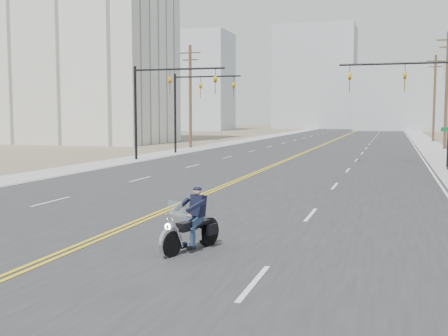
% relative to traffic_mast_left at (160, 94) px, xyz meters
% --- Properties ---
extents(road, '(20.00, 200.00, 0.01)m').
position_rel_traffic_mast_left_xyz_m(road, '(8.98, 38.00, -4.93)').
color(road, '#303033').
rests_on(road, ground).
extents(sidewalk_left, '(3.00, 200.00, 0.01)m').
position_rel_traffic_mast_left_xyz_m(sidewalk_left, '(-2.52, 38.00, -4.93)').
color(sidewalk_left, '#A5A5A0').
rests_on(sidewalk_left, ground).
extents(sidewalk_right, '(3.00, 200.00, 0.01)m').
position_rel_traffic_mast_left_xyz_m(sidewalk_right, '(20.48, 38.00, -4.93)').
color(sidewalk_right, '#A5A5A0').
rests_on(sidewalk_right, ground).
extents(traffic_mast_left, '(7.10, 0.26, 7.00)m').
position_rel_traffic_mast_left_xyz_m(traffic_mast_left, '(0.00, 0.00, 0.00)').
color(traffic_mast_left, black).
rests_on(traffic_mast_left, ground).
extents(traffic_mast_right, '(7.10, 0.26, 7.00)m').
position_rel_traffic_mast_left_xyz_m(traffic_mast_right, '(17.95, 0.00, 0.00)').
color(traffic_mast_right, black).
rests_on(traffic_mast_right, ground).
extents(traffic_mast_far, '(6.10, 0.26, 7.00)m').
position_rel_traffic_mast_left_xyz_m(traffic_mast_far, '(-0.33, 8.00, -0.06)').
color(traffic_mast_far, black).
rests_on(traffic_mast_far, ground).
extents(street_sign, '(0.90, 0.06, 2.62)m').
position_rel_traffic_mast_left_xyz_m(street_sign, '(19.78, -2.00, -3.13)').
color(street_sign, black).
rests_on(street_sign, ground).
extents(utility_pole_d, '(2.20, 0.30, 11.50)m').
position_rel_traffic_mast_left_xyz_m(utility_pole_d, '(21.48, 21.00, 1.05)').
color(utility_pole_d, brown).
rests_on(utility_pole_d, ground).
extents(utility_pole_e, '(2.20, 0.30, 11.00)m').
position_rel_traffic_mast_left_xyz_m(utility_pole_e, '(21.48, 38.00, 0.79)').
color(utility_pole_e, brown).
rests_on(utility_pole_e, ground).
extents(utility_pole_left, '(2.20, 0.30, 10.50)m').
position_rel_traffic_mast_left_xyz_m(utility_pole_left, '(-3.52, 16.00, 0.54)').
color(utility_pole_left, brown).
rests_on(utility_pole_left, ground).
extents(apartment_block, '(18.00, 14.00, 30.00)m').
position_rel_traffic_mast_left_xyz_m(apartment_block, '(-19.02, 23.00, 10.06)').
color(apartment_block, silver).
rests_on(apartment_block, ground).
extents(haze_bldg_a, '(14.00, 12.00, 22.00)m').
position_rel_traffic_mast_left_xyz_m(haze_bldg_a, '(-26.02, 83.00, 6.06)').
color(haze_bldg_a, '#B7BCC6').
rests_on(haze_bldg_a, ground).
extents(haze_bldg_b, '(18.00, 14.00, 14.00)m').
position_rel_traffic_mast_left_xyz_m(haze_bldg_b, '(16.98, 93.00, 2.06)').
color(haze_bldg_b, '#ADB2B7').
rests_on(haze_bldg_b, ground).
extents(haze_bldg_d, '(20.00, 15.00, 26.00)m').
position_rel_traffic_mast_left_xyz_m(haze_bldg_d, '(-3.02, 108.00, 8.06)').
color(haze_bldg_d, '#ADB2B7').
rests_on(haze_bldg_d, ground).
extents(haze_bldg_f, '(12.00, 12.00, 16.00)m').
position_rel_traffic_mast_left_xyz_m(haze_bldg_f, '(-41.02, 98.00, 3.06)').
color(haze_bldg_f, '#ADB2B7').
rests_on(haze_bldg_f, ground).
extents(motorcyclist, '(1.50, 2.20, 1.59)m').
position_rel_traffic_mast_left_xyz_m(motorcyclist, '(11.85, -25.85, -4.14)').
color(motorcyclist, black).
rests_on(motorcyclist, ground).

